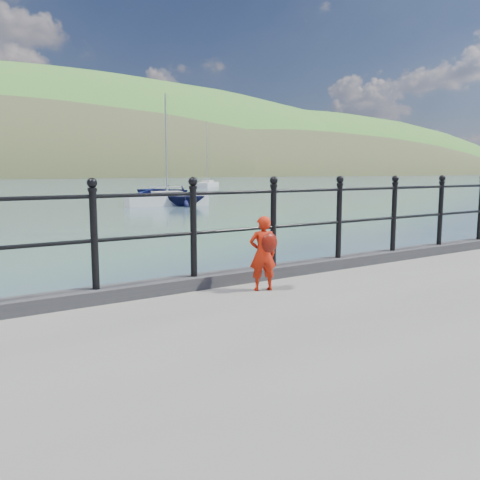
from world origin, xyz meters
TOP-DOWN VIEW (x-y plane):
  - ground at (0.00, 0.00)m, footprint 600.00×600.00m
  - kerb at (0.00, -0.15)m, footprint 60.00×0.30m
  - railing at (0.00, -0.15)m, footprint 18.11×0.11m
  - far_shore at (38.34, 239.41)m, footprint 830.00×200.00m
  - child at (0.04, -0.70)m, footprint 0.38×0.34m
  - launch_blue at (16.67, 37.49)m, footprint 5.81×6.51m
  - launch_navy at (12.53, 25.35)m, footprint 3.42×3.28m
  - sailboat_near at (11.79, 26.60)m, footprint 5.74×2.32m
  - sailboat_far at (33.86, 59.30)m, footprint 5.92×5.93m

SIDE VIEW (x-z plane):
  - far_shore at x=38.34m, z-range -100.57..55.43m
  - ground at x=0.00m, z-range 0.00..0.00m
  - sailboat_near at x=11.79m, z-range -3.54..4.22m
  - sailboat_far at x=33.86m, z-range -4.34..5.03m
  - launch_blue at x=16.67m, z-range 0.00..1.11m
  - launch_navy at x=12.53m, z-range 0.00..1.39m
  - kerb at x=0.00m, z-range 1.00..1.15m
  - child at x=0.04m, z-range 1.01..1.90m
  - railing at x=0.00m, z-range 1.23..2.42m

